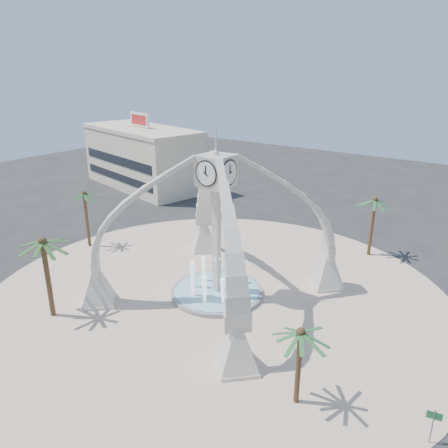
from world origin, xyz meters
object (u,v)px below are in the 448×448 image
Objects in this scene: palm_west at (84,194)px; street_sign at (433,420)px; palm_north at (375,201)px; fountain at (217,291)px; palm_south at (42,243)px; clock_tower at (216,225)px; palm_east at (301,333)px.

street_sign is (36.69, -6.36, -4.39)m from palm_west.
fountain is at bearing -115.56° from palm_north.
fountain is at bearing 51.01° from palm_south.
clock_tower reaches higher than street_sign.
palm_west is at bearing 158.77° from street_sign.
palm_north is 0.95× the size of palm_south.
palm_south is (-20.13, -2.94, 1.51)m from palm_east.
clock_tower is 3.26× the size of palm_east.
palm_north reaches higher than street_sign.
palm_east is 0.81× the size of palm_north.
street_sign is at bearing -17.91° from clock_tower.
clock_tower is at bearing 51.01° from palm_south.
street_sign is (18.72, -6.05, 1.28)m from fountain.
palm_west is (-29.60, 7.86, 1.16)m from palm_east.
street_sign is (10.96, -22.29, -4.44)m from palm_north.
palm_north reaches higher than palm_east.
palm_north is at bearing 64.44° from clock_tower.
palm_south is at bearing -121.31° from palm_north.
palm_west is at bearing -148.24° from palm_north.
palm_south is 3.29× the size of street_sign.
palm_west reaches higher than palm_east.
street_sign is (18.72, -6.05, -4.93)m from clock_tower.
palm_west is 3.07× the size of street_sign.
street_sign is (7.08, 1.50, -3.22)m from palm_east.
palm_south is at bearing -128.99° from clock_tower.
palm_north is (25.73, 15.93, 0.05)m from palm_west.
palm_east is at bearing -14.86° from palm_west.
clock_tower is 13.98m from palm_east.
clock_tower is 17.97m from palm_west.
clock_tower reaches higher than palm_west.
palm_west is 14.37m from palm_south.
clock_tower is 2.67× the size of palm_west.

